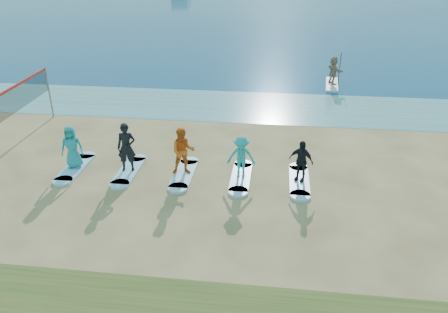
# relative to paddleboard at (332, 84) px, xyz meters

# --- Properties ---
(ground) EXTENTS (600.00, 600.00, 0.00)m
(ground) POSITION_rel_paddleboard_xyz_m (-4.64, -14.98, -0.06)
(ground) COLOR tan
(ground) RESTS_ON ground
(shallow_water) EXTENTS (600.00, 600.00, 0.00)m
(shallow_water) POSITION_rel_paddleboard_xyz_m (-4.64, -4.48, -0.05)
(shallow_water) COLOR teal
(shallow_water) RESTS_ON ground
(paddleboard) EXTENTS (0.98, 3.05, 0.12)m
(paddleboard) POSITION_rel_paddleboard_xyz_m (0.00, 0.00, 0.00)
(paddleboard) COLOR silver
(paddleboard) RESTS_ON ground
(paddleboarder) EXTENTS (1.05, 1.59, 1.64)m
(paddleboarder) POSITION_rel_paddleboard_xyz_m (0.00, 0.00, 0.88)
(paddleboarder) COLOR tan
(paddleboarder) RESTS_ON paddleboard
(surfboard_0) EXTENTS (0.70, 2.20, 0.09)m
(surfboard_0) POSITION_rel_paddleboard_xyz_m (-10.76, -12.47, -0.01)
(surfboard_0) COLOR #A4E0FE
(surfboard_0) RESTS_ON ground
(student_0) EXTENTS (0.89, 0.67, 1.64)m
(student_0) POSITION_rel_paddleboard_xyz_m (-10.76, -12.47, 0.85)
(student_0) COLOR teal
(student_0) RESTS_ON surfboard_0
(surfboard_1) EXTENTS (0.70, 2.20, 0.09)m
(surfboard_1) POSITION_rel_paddleboard_xyz_m (-8.66, -12.47, -0.01)
(surfboard_1) COLOR #A4E0FE
(surfboard_1) RESTS_ON ground
(student_1) EXTENTS (0.73, 0.54, 1.83)m
(student_1) POSITION_rel_paddleboard_xyz_m (-8.66, -12.47, 0.95)
(student_1) COLOR black
(student_1) RESTS_ON surfboard_1
(surfboard_2) EXTENTS (0.70, 2.20, 0.09)m
(surfboard_2) POSITION_rel_paddleboard_xyz_m (-6.56, -12.47, -0.01)
(surfboard_2) COLOR #A4E0FE
(surfboard_2) RESTS_ON ground
(student_2) EXTENTS (0.98, 0.84, 1.76)m
(student_2) POSITION_rel_paddleboard_xyz_m (-6.56, -12.47, 0.91)
(student_2) COLOR orange
(student_2) RESTS_ON surfboard_2
(surfboard_3) EXTENTS (0.70, 2.20, 0.09)m
(surfboard_3) POSITION_rel_paddleboard_xyz_m (-4.46, -12.47, -0.01)
(surfboard_3) COLOR #A4E0FE
(surfboard_3) RESTS_ON ground
(student_3) EXTENTS (1.03, 0.61, 1.56)m
(student_3) POSITION_rel_paddleboard_xyz_m (-4.46, -12.47, 0.81)
(student_3) COLOR teal
(student_3) RESTS_ON surfboard_3
(surfboard_4) EXTENTS (0.70, 2.20, 0.09)m
(surfboard_4) POSITION_rel_paddleboard_xyz_m (-2.35, -12.47, -0.01)
(surfboard_4) COLOR #A4E0FE
(surfboard_4) RESTS_ON ground
(student_4) EXTENTS (0.96, 0.70, 1.51)m
(student_4) POSITION_rel_paddleboard_xyz_m (-2.35, -12.47, 0.78)
(student_4) COLOR black
(student_4) RESTS_ON surfboard_4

